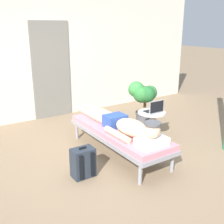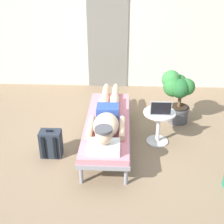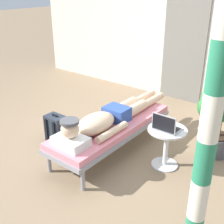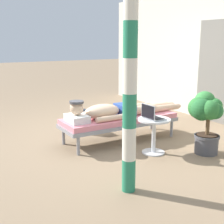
% 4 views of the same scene
% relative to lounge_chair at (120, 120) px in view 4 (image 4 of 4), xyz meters
% --- Properties ---
extents(ground_plane, '(40.00, 40.00, 0.00)m').
position_rel_lounge_chair_xyz_m(ground_plane, '(-0.18, -0.17, -0.35)').
color(ground_plane, '#8C7256').
extents(house_door_panel, '(0.84, 0.03, 2.04)m').
position_rel_lounge_chair_xyz_m(house_door_panel, '(-0.13, 2.33, 0.67)').
color(house_door_panel, slate).
rests_on(house_door_panel, ground).
extents(lounge_chair, '(0.67, 1.98, 0.42)m').
position_rel_lounge_chair_xyz_m(lounge_chair, '(0.00, 0.00, 0.00)').
color(lounge_chair, gray).
rests_on(lounge_chair, ground).
extents(person_reclining, '(0.53, 2.17, 0.33)m').
position_rel_lounge_chair_xyz_m(person_reclining, '(0.00, -0.10, 0.17)').
color(person_reclining, white).
rests_on(person_reclining, lounge_chair).
extents(side_table, '(0.48, 0.48, 0.52)m').
position_rel_lounge_chair_xyz_m(side_table, '(0.77, 0.11, 0.01)').
color(side_table, silver).
rests_on(side_table, ground).
extents(laptop, '(0.31, 0.24, 0.23)m').
position_rel_lounge_chair_xyz_m(laptop, '(0.77, 0.06, 0.24)').
color(laptop, '#A5A8AD').
rests_on(laptop, side_table).
extents(backpack, '(0.30, 0.26, 0.42)m').
position_rel_lounge_chair_xyz_m(backpack, '(-0.79, -0.31, -0.15)').
color(backpack, '#262D38').
rests_on(backpack, ground).
extents(potted_plant, '(0.54, 0.51, 0.90)m').
position_rel_lounge_chair_xyz_m(potted_plant, '(1.14, 0.77, 0.23)').
color(potted_plant, '#4C4C51').
rests_on(potted_plant, ground).
extents(porch_post, '(0.15, 0.15, 2.56)m').
position_rel_lounge_chair_xyz_m(porch_post, '(1.57, -0.87, 0.94)').
color(porch_post, '#267F59').
rests_on(porch_post, ground).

